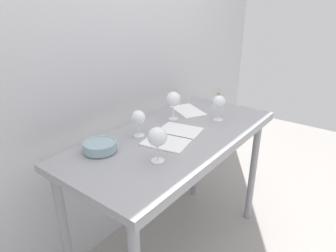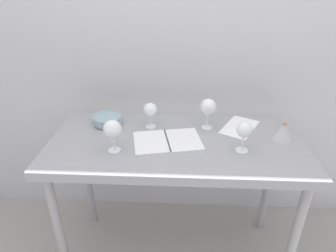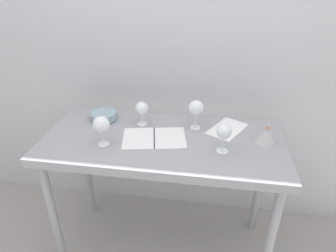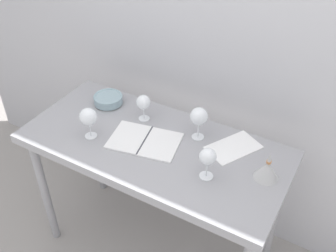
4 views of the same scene
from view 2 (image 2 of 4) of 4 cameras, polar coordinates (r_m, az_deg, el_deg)
name	(u,v)px [view 2 (image 2 of 4)]	position (r m, az deg, el deg)	size (l,w,h in m)	color
ground_plane	(175,251)	(2.21, 1.34, -23.25)	(6.00, 6.00, 0.00)	#9A948F
back_wall	(179,47)	(1.92, 2.21, 15.26)	(3.80, 0.04, 2.60)	#BABABF
steel_counter	(176,157)	(1.66, 1.63, -6.00)	(1.40, 0.65, 0.90)	#939398
wine_glass_near_left	(112,130)	(1.48, -10.81, -0.71)	(0.09, 0.09, 0.17)	white
wine_glass_far_left	(150,110)	(1.70, -3.50, 3.06)	(0.08, 0.08, 0.15)	white
wine_glass_far_right	(208,108)	(1.69, 7.86, 3.60)	(0.09, 0.09, 0.18)	white
wine_glass_near_right	(244,131)	(1.51, 14.70, -0.88)	(0.08, 0.08, 0.16)	white
open_notebook	(167,141)	(1.60, -0.12, -2.87)	(0.40, 0.31, 0.01)	white
tasting_sheet_upper	(240,127)	(1.79, 13.82, -0.20)	(0.16, 0.27, 0.00)	white
tasting_bowl	(108,119)	(1.80, -11.73, 1.27)	(0.17, 0.17, 0.06)	#DBCC66
decanter_funnel	(283,131)	(1.72, 21.62, -0.97)	(0.12, 0.12, 0.15)	#B4B4B4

